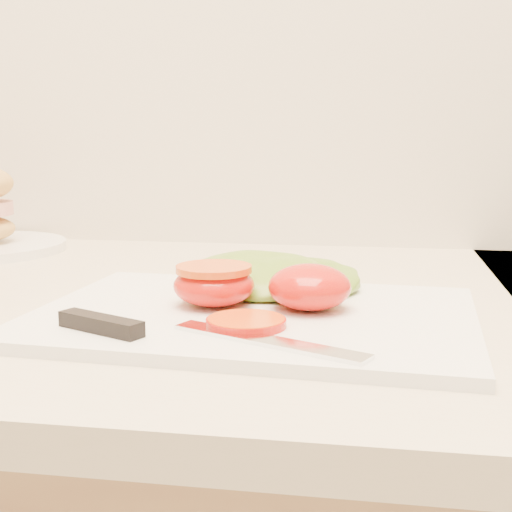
# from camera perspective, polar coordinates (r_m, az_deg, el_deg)

# --- Properties ---
(cutting_board) EXTENTS (0.38, 0.29, 0.01)m
(cutting_board) POSITION_cam_1_polar(r_m,az_deg,el_deg) (0.60, -0.16, -4.85)
(cutting_board) COLOR white
(cutting_board) RESTS_ON counter
(tomato_half_dome) EXTENTS (0.07, 0.07, 0.04)m
(tomato_half_dome) POSITION_cam_1_polar(r_m,az_deg,el_deg) (0.60, 4.31, -2.48)
(tomato_half_dome) COLOR red
(tomato_half_dome) RESTS_ON cutting_board
(tomato_half_cut) EXTENTS (0.07, 0.07, 0.04)m
(tomato_half_cut) POSITION_cam_1_polar(r_m,az_deg,el_deg) (0.62, -3.38, -2.20)
(tomato_half_cut) COLOR red
(tomato_half_cut) RESTS_ON cutting_board
(tomato_slice_0) EXTENTS (0.06, 0.06, 0.01)m
(tomato_slice_0) POSITION_cam_1_polar(r_m,az_deg,el_deg) (0.55, -0.80, -5.33)
(tomato_slice_0) COLOR #F2590C
(tomato_slice_0) RESTS_ON cutting_board
(lettuce_leaf_0) EXTENTS (0.18, 0.15, 0.03)m
(lettuce_leaf_0) POSITION_cam_1_polar(r_m,az_deg,el_deg) (0.67, 0.07, -1.58)
(lettuce_leaf_0) COLOR olive
(lettuce_leaf_0) RESTS_ON cutting_board
(lettuce_leaf_1) EXTENTS (0.14, 0.13, 0.03)m
(lettuce_leaf_1) POSITION_cam_1_polar(r_m,az_deg,el_deg) (0.67, 3.97, -1.81)
(lettuce_leaf_1) COLOR olive
(lettuce_leaf_1) RESTS_ON cutting_board
(knife) EXTENTS (0.24, 0.08, 0.01)m
(knife) POSITION_cam_1_polar(r_m,az_deg,el_deg) (0.53, -7.37, -5.92)
(knife) COLOR silver
(knife) RESTS_ON cutting_board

